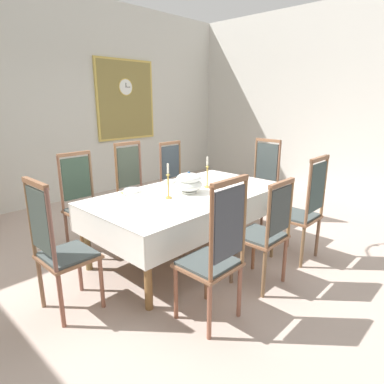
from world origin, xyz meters
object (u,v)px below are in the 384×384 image
(chair_south_a, at_px, (215,253))
(chair_head_west, at_px, (59,247))
(bowl_near_right, at_px, (169,181))
(framed_painting, at_px, (126,100))
(chair_head_east, at_px, (262,181))
(chair_north_b, at_px, (135,188))
(candlestick_west, at_px, (168,184))
(spoon_secondary, at_px, (174,181))
(bowl_near_left, at_px, (132,190))
(chair_north_a, at_px, (83,201))
(spoon_primary, at_px, (122,193))
(candlestick_east, at_px, (207,175))
(mounted_clock, at_px, (125,87))
(chair_south_b, at_px, (266,231))
(soup_tureen, at_px, (189,182))
(chair_south_c, at_px, (304,208))
(dining_table, at_px, (189,199))
(chair_north_c, at_px, (176,180))

(chair_south_a, xyz_separation_m, chair_head_west, (-0.77, 1.01, -0.02))
(bowl_near_right, height_order, framed_painting, framed_painting)
(chair_head_east, bearing_deg, bowl_near_right, 70.62)
(chair_north_b, bearing_deg, candlestick_west, 72.78)
(spoon_secondary, bearing_deg, candlestick_west, -139.72)
(chair_head_east, xyz_separation_m, bowl_near_left, (-1.96, 0.48, 0.16))
(chair_north_a, xyz_separation_m, spoon_primary, (0.21, -0.50, 0.16))
(candlestick_east, relative_size, mounted_clock, 1.15)
(candlestick_east, distance_m, bowl_near_right, 0.53)
(spoon_secondary, bearing_deg, chair_south_a, -125.43)
(chair_south_b, bearing_deg, soup_tureen, 90.37)
(chair_south_c, relative_size, candlestick_east, 3.21)
(chair_south_c, xyz_separation_m, candlestick_west, (-1.08, 1.01, 0.29))
(chair_south_c, bearing_deg, framed_painting, 81.11)
(chair_head_east, distance_m, mounted_clock, 3.37)
(chair_south_a, xyz_separation_m, framed_painting, (2.16, 4.09, 1.13))
(chair_south_c, distance_m, chair_head_east, 1.27)
(bowl_near_right, xyz_separation_m, spoon_secondary, (0.10, 0.03, -0.02))
(chair_north_b, distance_m, candlestick_east, 1.10)
(spoon_secondary, relative_size, mounted_clock, 0.56)
(chair_south_a, bearing_deg, bowl_near_right, 58.96)
(spoon_secondary, bearing_deg, dining_table, -118.08)
(framed_painting, bearing_deg, spoon_primary, -127.20)
(chair_south_a, bearing_deg, candlestick_east, 43.56)
(bowl_near_left, xyz_separation_m, mounted_clock, (1.83, 2.59, 1.22))
(chair_north_a, relative_size, framed_painting, 0.77)
(candlestick_west, bearing_deg, dining_table, 0.00)
(chair_head_west, relative_size, mounted_clock, 3.66)
(chair_north_a, xyz_separation_m, soup_tureen, (0.75, -1.01, 0.27))
(chair_north_b, height_order, candlestick_west, chair_north_b)
(chair_north_c, height_order, mounted_clock, mounted_clock)
(chair_north_a, bearing_deg, candlestick_east, 136.53)
(framed_painting, bearing_deg, bowl_near_right, -115.90)
(dining_table, distance_m, bowl_near_left, 0.65)
(chair_south_c, bearing_deg, chair_north_b, 110.71)
(soup_tureen, distance_m, framed_painting, 3.50)
(chair_south_c, relative_size, chair_head_east, 0.98)
(chair_north_c, distance_m, soup_tureen, 1.30)
(chair_north_b, height_order, chair_south_c, chair_north_b)
(soup_tureen, bearing_deg, chair_south_a, -126.50)
(chair_north_a, xyz_separation_m, chair_north_c, (1.52, -0.00, -0.00))
(bowl_near_left, bearing_deg, chair_north_a, 121.49)
(dining_table, distance_m, chair_south_a, 1.26)
(dining_table, xyz_separation_m, candlestick_west, (-0.31, 0.00, 0.23))
(chair_north_b, xyz_separation_m, spoon_primary, (-0.55, -0.51, 0.14))
(chair_north_b, distance_m, framed_painting, 2.74)
(chair_south_c, distance_m, chair_north_c, 2.02)
(candlestick_west, xyz_separation_m, mounted_clock, (1.71, 3.07, 1.09))
(candlestick_west, xyz_separation_m, candlestick_east, (0.62, 0.00, -0.00))
(chair_south_a, distance_m, mounted_clock, 4.81)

